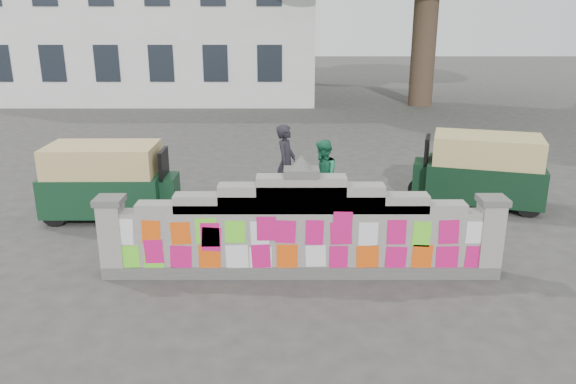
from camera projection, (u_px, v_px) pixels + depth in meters
name	position (u px, v px, depth m)	size (l,w,h in m)	color
ground	(301.00, 274.00, 9.20)	(100.00, 100.00, 0.00)	#383533
parapet_wall	(301.00, 232.00, 8.97)	(6.48, 0.44, 2.01)	#4C4C49
building	(156.00, 15.00, 28.93)	(16.00, 10.00, 8.90)	silver
cyclist_bike	(286.00, 191.00, 11.93)	(0.65, 1.86, 0.98)	black
cyclist_rider	(286.00, 175.00, 11.83)	(0.61, 0.40, 1.66)	black
pedestrian	(322.00, 177.00, 11.87)	(0.76, 0.60, 1.57)	#207850
rickshaw_left	(108.00, 180.00, 11.59)	(2.79, 1.31, 1.54)	#11331E
rickshaw_right	(481.00, 169.00, 12.33)	(2.93, 1.96, 1.58)	black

